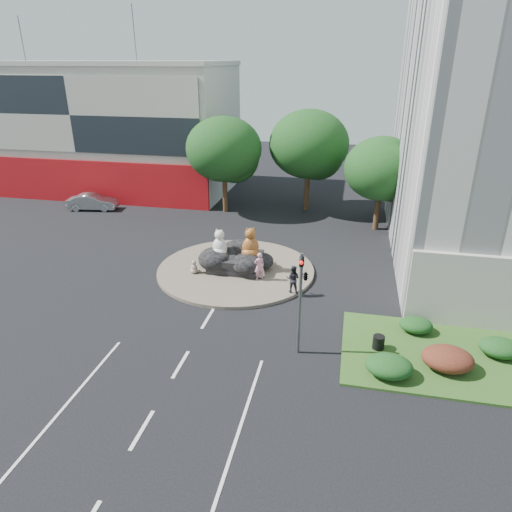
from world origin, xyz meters
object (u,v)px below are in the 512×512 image
at_px(kitten_white, 261,270).
at_px(parked_car, 93,202).
at_px(pedestrian_pink, 259,266).
at_px(litter_bin, 378,342).
at_px(cat_white, 220,242).
at_px(cat_tabby, 250,242).
at_px(pedestrian_dark, 293,279).
at_px(kitten_calico, 194,266).

distance_m(kitten_white, parked_car, 20.76).
relative_size(pedestrian_pink, litter_bin, 2.75).
bearing_deg(litter_bin, cat_white, 144.55).
height_order(cat_tabby, pedestrian_pink, cat_tabby).
xyz_separation_m(kitten_white, pedestrian_dark, (2.20, -1.55, 0.36)).
distance_m(cat_white, kitten_white, 3.13).
distance_m(cat_white, pedestrian_pink, 3.07).
height_order(kitten_calico, litter_bin, kitten_calico).
relative_size(parked_car, litter_bin, 6.79).
relative_size(cat_white, cat_tabby, 0.90).
relative_size(cat_tabby, parked_car, 0.46).
distance_m(kitten_calico, parked_car, 17.50).
relative_size(cat_tabby, litter_bin, 3.12).
distance_m(kitten_calico, pedestrian_pink, 4.21).
bearing_deg(cat_tabby, pedestrian_pink, -82.31).
distance_m(cat_tabby, pedestrian_pink, 1.81).
height_order(cat_tabby, kitten_calico, cat_tabby).
height_order(kitten_white, pedestrian_pink, pedestrian_pink).
xyz_separation_m(cat_tabby, parked_car, (-16.82, 10.04, -1.38)).
xyz_separation_m(pedestrian_pink, litter_bin, (6.84, -5.78, -0.64)).
bearing_deg(pedestrian_dark, kitten_calico, -5.48).
relative_size(kitten_white, litter_bin, 1.43).
height_order(cat_tabby, litter_bin, cat_tabby).
bearing_deg(kitten_white, pedestrian_dark, -58.27).
bearing_deg(litter_bin, pedestrian_pink, 139.80).
bearing_deg(pedestrian_dark, cat_white, -18.33).
bearing_deg(cat_tabby, kitten_white, -72.50).
xyz_separation_m(kitten_calico, litter_bin, (11.03, -5.88, -0.20)).
bearing_deg(litter_bin, pedestrian_dark, 135.22).
xyz_separation_m(pedestrian_pink, parked_car, (-17.64, 11.30, -0.36)).
height_order(pedestrian_pink, parked_car, pedestrian_pink).
distance_m(kitten_white, pedestrian_dark, 2.71).
bearing_deg(kitten_calico, cat_white, 56.63).
height_order(kitten_calico, kitten_white, kitten_white).
height_order(pedestrian_pink, pedestrian_dark, pedestrian_pink).
distance_m(cat_white, parked_car, 18.14).
bearing_deg(cat_tabby, parked_car, 123.71).
distance_m(cat_white, pedestrian_dark, 5.50).
distance_m(cat_white, cat_tabby, 1.94).
relative_size(cat_white, pedestrian_pink, 1.02).
bearing_deg(pedestrian_dark, pedestrian_pink, -22.29).
bearing_deg(cat_tabby, kitten_calico, 173.44).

